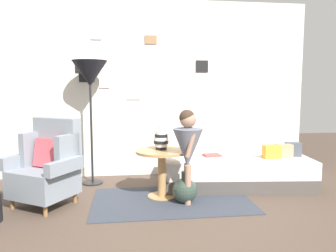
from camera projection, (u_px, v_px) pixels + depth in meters
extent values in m
plane|color=#4C3D33|center=(165.00, 225.00, 3.12)|extent=(12.00, 12.00, 0.00)
cube|color=silver|center=(150.00, 89.00, 4.90)|extent=(4.80, 0.10, 2.60)
cube|color=black|center=(81.00, 68.00, 4.68)|extent=(0.17, 0.02, 0.13)
cube|color=beige|center=(81.00, 68.00, 4.68)|extent=(0.13, 0.01, 0.10)
cube|color=black|center=(202.00, 66.00, 4.90)|extent=(0.18, 0.02, 0.18)
cube|color=silver|center=(202.00, 66.00, 4.90)|extent=(0.14, 0.01, 0.14)
cube|color=white|center=(96.00, 33.00, 4.65)|extent=(0.15, 0.02, 0.19)
cube|color=slate|center=(96.00, 33.00, 4.65)|extent=(0.12, 0.01, 0.15)
cube|color=white|center=(104.00, 83.00, 4.75)|extent=(0.15, 0.02, 0.14)
cube|color=#A4A49E|center=(104.00, 83.00, 4.74)|extent=(0.11, 0.01, 0.11)
cube|color=black|center=(87.00, 77.00, 4.71)|extent=(0.22, 0.02, 0.15)
cube|color=#A2A29A|center=(87.00, 77.00, 4.70)|extent=(0.17, 0.01, 0.11)
cube|color=white|center=(134.00, 91.00, 4.81)|extent=(0.21, 0.02, 0.25)
cube|color=#B6B6B0|center=(134.00, 91.00, 4.81)|extent=(0.17, 0.01, 0.19)
cube|color=olive|center=(151.00, 40.00, 4.76)|extent=(0.18, 0.02, 0.12)
cube|color=#A8A89F|center=(151.00, 40.00, 4.76)|extent=(0.14, 0.01, 0.10)
cube|color=#333842|center=(172.00, 200.00, 3.80)|extent=(1.82, 1.10, 0.01)
cylinder|color=olive|center=(12.00, 204.00, 3.54)|extent=(0.04, 0.04, 0.12)
cylinder|color=olive|center=(45.00, 211.00, 3.34)|extent=(0.04, 0.04, 0.12)
cylinder|color=olive|center=(44.00, 192.00, 3.94)|extent=(0.04, 0.04, 0.12)
cylinder|color=olive|center=(75.00, 197.00, 3.74)|extent=(0.04, 0.04, 0.12)
cube|color=gray|center=(44.00, 182.00, 3.62)|extent=(0.81, 0.79, 0.30)
cube|color=gray|center=(57.00, 141.00, 3.78)|extent=(0.58, 0.44, 0.55)
cube|color=gray|center=(32.00, 149.00, 3.78)|extent=(0.23, 0.30, 0.39)
cube|color=gray|center=(67.00, 152.00, 3.56)|extent=(0.23, 0.30, 0.39)
cube|color=gray|center=(20.00, 160.00, 3.71)|extent=(0.34, 0.47, 0.14)
cube|color=gray|center=(65.00, 166.00, 3.44)|extent=(0.34, 0.47, 0.14)
cube|color=#D64C56|center=(49.00, 153.00, 3.67)|extent=(0.39, 0.33, 0.33)
cube|color=#4C4742|center=(236.00, 180.00, 4.36)|extent=(1.97, 0.98, 0.18)
cube|color=silver|center=(237.00, 165.00, 4.34)|extent=(1.97, 0.98, 0.22)
cube|color=#474C56|center=(293.00, 149.00, 4.39)|extent=(0.22, 0.16, 0.18)
cube|color=tan|center=(284.00, 151.00, 4.28)|extent=(0.22, 0.13, 0.18)
cube|color=orange|center=(272.00, 152.00, 4.25)|extent=(0.22, 0.13, 0.17)
cylinder|color=tan|center=(162.00, 196.00, 3.94)|extent=(0.34, 0.34, 0.02)
cylinder|color=tan|center=(162.00, 174.00, 3.91)|extent=(0.10, 0.10, 0.53)
cylinder|color=tan|center=(162.00, 151.00, 3.88)|extent=(0.62, 0.62, 0.03)
cylinder|color=black|center=(161.00, 148.00, 3.92)|extent=(0.13, 0.13, 0.04)
cylinder|color=white|center=(161.00, 145.00, 3.92)|extent=(0.16, 0.16, 0.04)
cylinder|color=black|center=(161.00, 142.00, 3.91)|extent=(0.18, 0.18, 0.04)
cylinder|color=white|center=(161.00, 139.00, 3.91)|extent=(0.18, 0.18, 0.04)
cylinder|color=black|center=(161.00, 136.00, 3.90)|extent=(0.16, 0.16, 0.04)
cylinder|color=white|center=(161.00, 133.00, 3.90)|extent=(0.13, 0.13, 0.04)
cylinder|color=white|center=(161.00, 129.00, 3.89)|extent=(0.07, 0.07, 0.06)
cylinder|color=black|center=(93.00, 183.00, 4.51)|extent=(0.28, 0.28, 0.02)
cylinder|color=black|center=(91.00, 126.00, 4.42)|extent=(0.03, 0.03, 1.57)
cone|color=black|center=(90.00, 74.00, 4.35)|extent=(0.47, 0.47, 0.34)
cylinder|color=#A37A60|center=(188.00, 185.00, 3.64)|extent=(0.07, 0.07, 0.46)
cylinder|color=#A37A60|center=(187.00, 183.00, 3.74)|extent=(0.07, 0.07, 0.46)
cone|color=slate|center=(188.00, 148.00, 3.64)|extent=(0.34, 0.34, 0.43)
cylinder|color=slate|center=(188.00, 135.00, 3.62)|extent=(0.17, 0.17, 0.17)
cylinder|color=#A37A60|center=(191.00, 144.00, 3.51)|extent=(0.13, 0.06, 0.29)
cylinder|color=#A37A60|center=(188.00, 141.00, 3.75)|extent=(0.13, 0.06, 0.29)
sphere|color=#A37A60|center=(188.00, 120.00, 3.60)|extent=(0.19, 0.19, 0.19)
sphere|color=#38281E|center=(187.00, 117.00, 3.60)|extent=(0.18, 0.18, 0.18)
cube|color=#A24341|center=(212.00, 155.00, 4.38)|extent=(0.24, 0.19, 0.03)
sphere|color=#2D3D33|center=(185.00, 191.00, 3.72)|extent=(0.28, 0.28, 0.28)
cylinder|color=#2D3D33|center=(185.00, 175.00, 3.70)|extent=(0.08, 0.08, 0.09)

